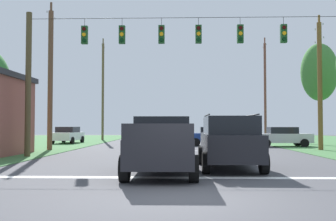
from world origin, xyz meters
name	(u,v)px	position (x,y,z in m)	size (l,w,h in m)	color
ground_plane	(186,199)	(0.00, 0.00, 0.00)	(120.00, 120.00, 0.00)	#47474C
stop_bar_stripe	(184,178)	(0.00, 3.53, 0.00)	(13.72, 0.45, 0.01)	white
lane_dash_0	(183,160)	(0.00, 9.53, 0.00)	(0.15, 2.50, 0.01)	white
lane_dash_1	(182,151)	(0.00, 16.65, 0.00)	(0.15, 2.50, 0.01)	white
lane_dash_2	(182,146)	(0.00, 22.47, 0.00)	(0.15, 2.50, 0.01)	white
overhead_signal_span	(183,71)	(0.00, 11.40, 4.49)	(16.59, 0.31, 7.64)	brown
pickup_truck	(162,145)	(-0.76, 4.42, 0.97)	(2.30, 5.41, 1.95)	black
suv_black	(229,141)	(1.73, 6.07, 1.06)	(2.24, 4.82, 2.05)	black
distant_car_crossing_white	(68,135)	(-10.39, 26.59, 0.79)	(2.22, 4.40, 1.52)	silver
distant_car_oncoming	(282,136)	(7.80, 21.69, 0.79)	(4.31, 2.05, 1.52)	silver
distant_car_far_parked	(213,136)	(2.57, 22.98, 0.79)	(4.31, 2.04, 1.52)	navy
utility_pole_mid_right	(320,83)	(9.21, 17.41, 4.50)	(0.31, 1.64, 9.06)	brown
utility_pole_far_right	(265,90)	(9.10, 33.59, 5.49)	(0.26, 1.70, 11.20)	brown
utility_pole_mid_left	(50,78)	(-8.78, 16.84, 4.79)	(0.33, 1.65, 9.92)	brown
utility_pole_far_left	(103,90)	(-8.78, 34.59, 5.63)	(0.27, 1.64, 11.45)	brown
tree_roadside_far_right	(319,73)	(11.47, 23.88, 6.05)	(2.98, 2.98, 8.49)	brown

